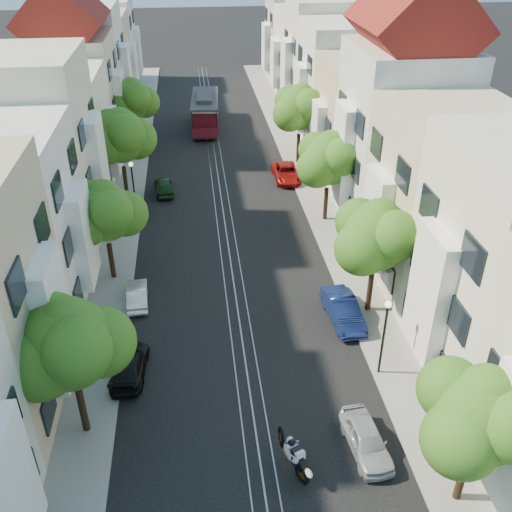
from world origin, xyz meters
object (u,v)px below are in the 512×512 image
object	(u,v)px
lamp_east	(385,327)
parked_car_w_near	(129,366)
lamp_west	(133,181)
parked_car_e_near	(366,439)
tree_w_d	(132,101)
tree_w_c	(121,137)
tree_w_a	(70,346)
tree_e_b	(378,237)
parked_car_w_far	(164,186)
tree_e_a	(481,417)
parked_car_w_mid	(137,295)
tree_w_b	(105,214)
tree_e_c	(330,160)
parked_car_e_mid	(343,310)
sportbike_rider	(293,454)
cable_car	(205,110)
parked_car_e_far	(286,173)
tree_e_d	(301,109)

from	to	relation	value
lamp_east	parked_car_w_near	world-z (taller)	lamp_east
lamp_west	parked_car_e_near	size ratio (longest dim) A/B	1.19
tree_w_d	lamp_east	world-z (taller)	tree_w_d
tree_w_c	tree_w_a	bearing A→B (deg)	-90.00
tree_w_c	tree_w_d	world-z (taller)	tree_w_c
tree_e_b	parked_car_w_far	world-z (taller)	tree_e_b
parked_car_w_near	lamp_east	bearing A→B (deg)	178.06
tree_e_a	tree_w_a	xyz separation A→B (m)	(-14.40, 5.00, 0.34)
tree_w_a	parked_car_w_mid	bearing A→B (deg)	80.59
tree_w_a	parked_car_w_near	distance (m)	5.57
tree_w_b	tree_w_d	world-z (taller)	tree_w_d
tree_e_c	parked_car_e_mid	world-z (taller)	tree_e_c
sportbike_rider	tree_w_c	bearing A→B (deg)	83.84
tree_e_c	tree_w_b	distance (m)	15.60
tree_e_a	sportbike_rider	distance (m)	7.27
lamp_west	tree_w_d	bearing A→B (deg)	93.44
tree_w_c	parked_car_e_mid	world-z (taller)	tree_w_c
tree_e_a	parked_car_w_mid	world-z (taller)	tree_e_a
tree_w_a	sportbike_rider	xyz separation A→B (m)	(8.40, -2.90, -3.86)
cable_car	parked_car_e_mid	world-z (taller)	cable_car
tree_e_b	lamp_west	world-z (taller)	tree_e_b
tree_e_b	parked_car_e_far	size ratio (longest dim) A/B	1.54
tree_e_c	tree_w_a	bearing A→B (deg)	-128.66
tree_w_b	parked_car_e_near	size ratio (longest dim) A/B	1.79
tree_e_a	lamp_west	bearing A→B (deg)	118.45
lamp_east	lamp_west	xyz separation A→B (m)	(-12.60, 18.00, 0.00)
tree_w_c	parked_car_e_mid	size ratio (longest dim) A/B	1.73
tree_e_b	tree_e_c	bearing A→B (deg)	90.00
tree_e_d	parked_car_w_near	size ratio (longest dim) A/B	1.78
parked_car_e_far	tree_w_a	bearing A→B (deg)	-117.89
tree_e_c	tree_w_c	world-z (taller)	tree_w_c
cable_car	parked_car_e_far	bearing A→B (deg)	-62.86
tree_e_a	tree_e_d	size ratio (longest dim) A/B	0.92
tree_e_a	lamp_east	bearing A→B (deg)	97.79
parked_car_e_far	parked_car_w_far	distance (m)	10.12
tree_w_a	tree_e_b	bearing A→B (deg)	25.92
tree_e_a	parked_car_e_far	bearing A→B (deg)	93.12
lamp_east	parked_car_w_near	size ratio (longest dim) A/B	1.08
lamp_east	parked_car_e_near	bearing A→B (deg)	-113.60
parked_car_e_mid	parked_car_w_mid	distance (m)	11.58
tree_w_a	lamp_west	bearing A→B (deg)	87.60
tree_w_c	parked_car_w_far	world-z (taller)	tree_w_c
tree_w_b	parked_car_e_near	distance (m)	18.78
sportbike_rider	parked_car_e_mid	world-z (taller)	sportbike_rider
tree_e_b	tree_w_c	bearing A→B (deg)	131.99
tree_e_c	parked_car_w_far	distance (m)	13.70
tree_e_c	parked_car_w_far	bearing A→B (deg)	152.88
tree_e_a	parked_car_w_near	size ratio (longest dim) A/B	1.63
parked_car_e_near	lamp_west	bearing A→B (deg)	110.66
lamp_east	parked_car_e_near	distance (m)	5.25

